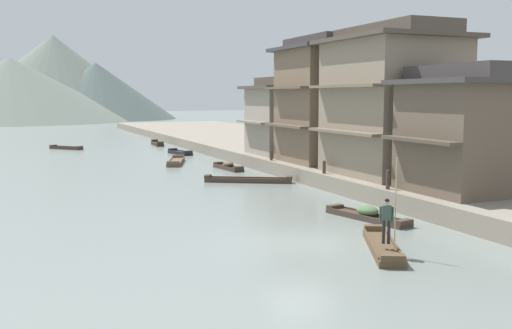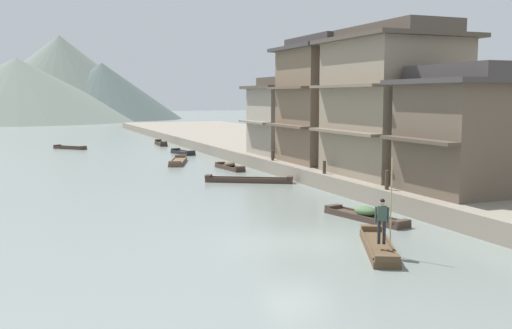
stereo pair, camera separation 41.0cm
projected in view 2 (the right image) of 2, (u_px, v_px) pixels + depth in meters
The scene contains 21 objects.
ground_plane at pixel (296, 241), 22.88m from camera, with size 400.00×400.00×0.00m, color gray.
riverbank_right at pixel (311, 150), 56.32m from camera, with size 18.00×110.00×0.94m, color gray.
boat_foreground_poled at pixel (378, 247), 21.48m from camera, with size 2.90×4.67×0.44m.
boatman_person at pixel (383, 215), 20.60m from camera, with size 0.52×0.37×3.04m.
boat_moored_nearest at pixel (161, 144), 67.51m from camera, with size 0.98×3.88×0.55m.
boat_moored_second at pixel (178, 162), 49.26m from camera, with size 2.76×5.24×0.48m.
boat_moored_third at pixel (365, 215), 26.83m from camera, with size 1.92×4.70×0.64m.
boat_moored_far at pixel (249, 180), 38.54m from camera, with size 5.34×3.48×0.45m.
boat_midriver_drifting at pixel (70, 148), 62.83m from camera, with size 3.25×3.54×0.39m.
boat_midriver_upstream at pixel (183, 153), 57.15m from camera, with size 1.66×3.60×0.46m.
boat_upstream_distant at pixel (230, 167), 45.29m from camera, with size 1.24×3.86×0.63m.
house_waterfront_nearest at pixel (461, 130), 28.30m from camera, with size 5.46×6.01×6.14m.
house_waterfront_second at pixel (392, 102), 34.83m from camera, with size 7.15×7.95×8.74m.
house_waterfront_tall at pixel (321, 101), 41.57m from camera, with size 5.70×6.60×8.74m.
house_waterfront_narrow at pixel (288, 116), 47.58m from camera, with size 6.35×6.10×6.14m.
mooring_post_dock_near at pixel (387, 180), 29.57m from camera, with size 0.20×0.20×0.96m, color #473828.
mooring_post_dock_mid at pixel (324, 167), 35.66m from camera, with size 0.20×0.20×0.77m, color #473828.
mooring_post_dock_far at pixel (273, 156), 42.95m from camera, with size 0.20×0.20×0.71m, color #473828.
hill_far_west at pixel (102, 91), 144.36m from camera, with size 38.37×38.37×13.61m, color #4C5B56.
hill_far_centre at pixel (61, 77), 148.70m from camera, with size 52.24×52.24×20.66m, color slate.
hill_far_east at pixel (17, 90), 131.65m from camera, with size 53.41×53.41×14.01m, color slate.
Camera 2 is at (-9.70, -20.24, 5.58)m, focal length 41.65 mm.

